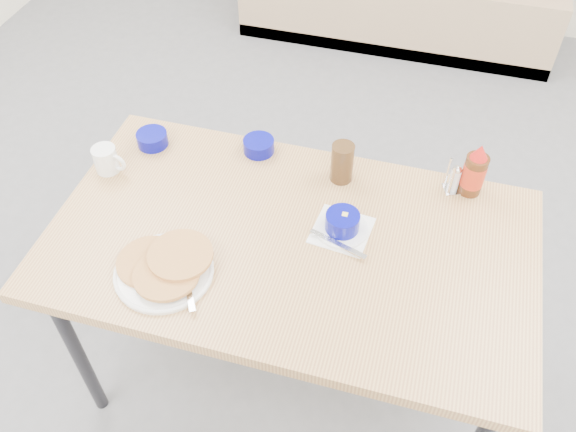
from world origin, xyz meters
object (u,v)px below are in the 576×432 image
(grits_setting, at_px, (342,224))
(amber_tumbler, at_px, (342,163))
(dining_table, at_px, (290,253))
(syrup_bottle, at_px, (474,172))
(coffee_mug, at_px, (107,159))
(butter_bowl, at_px, (259,146))
(condiment_caddy, at_px, (461,180))
(creamer_bowl, at_px, (152,139))
(pancake_plate, at_px, (165,268))

(grits_setting, distance_m, amber_tumbler, 0.23)
(dining_table, bearing_deg, amber_tumbler, 73.40)
(grits_setting, bearing_deg, syrup_bottle, 38.18)
(coffee_mug, relative_size, butter_bowl, 1.10)
(condiment_caddy, bearing_deg, coffee_mug, 168.97)
(dining_table, xyz_separation_m, creamer_bowl, (-0.55, 0.28, 0.08))
(butter_bowl, distance_m, condiment_caddy, 0.65)
(condiment_caddy, height_order, syrup_bottle, syrup_bottle)
(butter_bowl, xyz_separation_m, condiment_caddy, (0.65, 0.00, 0.02))
(creamer_bowl, bearing_deg, dining_table, -26.54)
(syrup_bottle, bearing_deg, condiment_caddy, 180.00)
(coffee_mug, height_order, creamer_bowl, coffee_mug)
(creamer_bowl, height_order, butter_bowl, same)
(coffee_mug, distance_m, condiment_caddy, 1.11)
(coffee_mug, xyz_separation_m, butter_bowl, (0.43, 0.22, -0.02))
(dining_table, relative_size, butter_bowl, 13.76)
(grits_setting, relative_size, creamer_bowl, 1.85)
(pancake_plate, bearing_deg, creamer_bowl, 117.88)
(grits_setting, bearing_deg, creamer_bowl, 163.33)
(creamer_bowl, height_order, condiment_caddy, condiment_caddy)
(dining_table, xyz_separation_m, coffee_mug, (-0.64, 0.12, 0.11))
(pancake_plate, relative_size, condiment_caddy, 2.41)
(coffee_mug, bearing_deg, syrup_bottle, 11.00)
(coffee_mug, xyz_separation_m, creamer_bowl, (0.08, 0.15, -0.02))
(grits_setting, distance_m, syrup_bottle, 0.44)
(coffee_mug, bearing_deg, amber_tumbler, 12.78)
(creamer_bowl, height_order, amber_tumbler, amber_tumbler)
(pancake_plate, height_order, coffee_mug, coffee_mug)
(pancake_plate, distance_m, butter_bowl, 0.56)
(coffee_mug, bearing_deg, condiment_caddy, 11.30)
(amber_tumbler, bearing_deg, syrup_bottle, 7.67)
(pancake_plate, bearing_deg, coffee_mug, 135.64)
(grits_setting, xyz_separation_m, condiment_caddy, (0.31, 0.27, 0.01))
(amber_tumbler, distance_m, syrup_bottle, 0.40)
(coffee_mug, relative_size, grits_setting, 0.60)
(creamer_bowl, bearing_deg, condiment_caddy, 3.63)
(coffee_mug, xyz_separation_m, amber_tumbler, (0.72, 0.16, 0.02))
(butter_bowl, height_order, condiment_caddy, condiment_caddy)
(pancake_plate, xyz_separation_m, amber_tumbler, (0.38, 0.50, 0.05))
(pancake_plate, height_order, creamer_bowl, pancake_plate)
(pancake_plate, xyz_separation_m, creamer_bowl, (-0.26, 0.48, 0.00))
(pancake_plate, bearing_deg, syrup_bottle, 35.26)
(coffee_mug, xyz_separation_m, grits_setting, (0.77, -0.05, -0.02))
(pancake_plate, xyz_separation_m, coffee_mug, (-0.34, 0.33, 0.02))
(amber_tumbler, bearing_deg, grits_setting, -76.98)
(amber_tumbler, height_order, condiment_caddy, amber_tumbler)
(syrup_bottle, bearing_deg, dining_table, -144.63)
(grits_setting, distance_m, creamer_bowl, 0.72)
(coffee_mug, distance_m, creamer_bowl, 0.18)
(butter_bowl, bearing_deg, condiment_caddy, 0.00)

